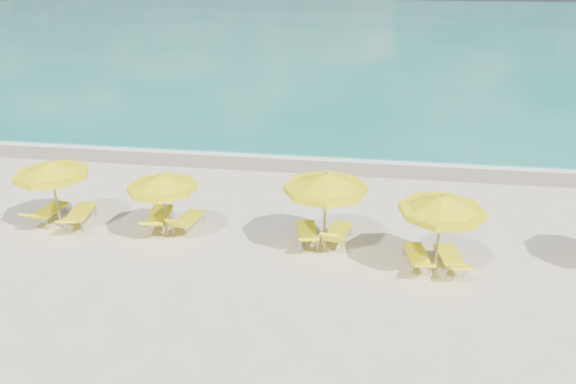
# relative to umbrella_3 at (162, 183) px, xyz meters

# --- Properties ---
(ground_plane) EXTENTS (120.00, 120.00, 0.00)m
(ground_plane) POSITION_rel_umbrella_3_xyz_m (3.53, -0.30, -1.78)
(ground_plane) COLOR beige
(ocean) EXTENTS (120.00, 80.00, 0.30)m
(ocean) POSITION_rel_umbrella_3_xyz_m (3.53, 47.70, -1.78)
(ocean) COLOR #167F67
(ocean) RESTS_ON ground
(wet_sand_band) EXTENTS (120.00, 2.60, 0.01)m
(wet_sand_band) POSITION_rel_umbrella_3_xyz_m (3.53, 7.10, -1.78)
(wet_sand_band) COLOR tan
(wet_sand_band) RESTS_ON ground
(foam_line) EXTENTS (120.00, 1.20, 0.03)m
(foam_line) POSITION_rel_umbrella_3_xyz_m (3.53, 7.90, -1.78)
(foam_line) COLOR white
(foam_line) RESTS_ON ground
(whitecap_near) EXTENTS (14.00, 0.36, 0.05)m
(whitecap_near) POSITION_rel_umbrella_3_xyz_m (-2.47, 16.70, -1.78)
(whitecap_near) COLOR white
(whitecap_near) RESTS_ON ground
(whitecap_far) EXTENTS (18.00, 0.30, 0.05)m
(whitecap_far) POSITION_rel_umbrella_3_xyz_m (11.53, 23.70, -1.78)
(whitecap_far) COLOR white
(whitecap_far) RESTS_ON ground
(umbrella_2) EXTENTS (2.25, 2.25, 2.25)m
(umbrella_2) POSITION_rel_umbrella_3_xyz_m (-3.54, 0.18, 0.14)
(umbrella_2) COLOR #A78253
(umbrella_2) RESTS_ON ground
(umbrella_3) EXTENTS (2.49, 2.49, 2.08)m
(umbrella_3) POSITION_rel_umbrella_3_xyz_m (0.00, 0.00, 0.00)
(umbrella_3) COLOR #A78253
(umbrella_3) RESTS_ON ground
(umbrella_4) EXTENTS (2.61, 2.61, 2.41)m
(umbrella_4) POSITION_rel_umbrella_3_xyz_m (4.76, 0.01, 0.27)
(umbrella_4) COLOR #A78253
(umbrella_4) RESTS_ON ground
(umbrella_5) EXTENTS (2.67, 2.67, 2.28)m
(umbrella_5) POSITION_rel_umbrella_3_xyz_m (7.84, -0.80, 0.17)
(umbrella_5) COLOR #A78253
(umbrella_5) RESTS_ON ground
(lounger_2_left) EXTENTS (0.69, 1.78, 0.76)m
(lounger_2_left) POSITION_rel_umbrella_3_xyz_m (-4.08, 0.49, -1.56)
(lounger_2_left) COLOR #A5A8AD
(lounger_2_left) RESTS_ON ground
(lounger_2_right) EXTENTS (0.87, 1.98, 0.68)m
(lounger_2_right) POSITION_rel_umbrella_3_xyz_m (-3.01, 0.46, -1.55)
(lounger_2_right) COLOR #A5A8AD
(lounger_2_right) RESTS_ON ground
(lounger_3_left) EXTENTS (0.93, 2.06, 0.80)m
(lounger_3_left) POSITION_rel_umbrella_3_xyz_m (-0.44, 0.56, -1.54)
(lounger_3_left) COLOR #A5A8AD
(lounger_3_left) RESTS_ON ground
(lounger_3_right) EXTENTS (0.79, 1.70, 0.80)m
(lounger_3_right) POSITION_rel_umbrella_3_xyz_m (0.49, 0.57, -1.57)
(lounger_3_right) COLOR #A5A8AD
(lounger_3_right) RESTS_ON ground
(lounger_4_left) EXTENTS (0.90, 1.86, 0.73)m
(lounger_4_left) POSITION_rel_umbrella_3_xyz_m (4.23, 0.25, -1.56)
(lounger_4_left) COLOR #A5A8AD
(lounger_4_left) RESTS_ON ground
(lounger_4_right) EXTENTS (0.84, 1.79, 0.83)m
(lounger_4_right) POSITION_rel_umbrella_3_xyz_m (5.13, 0.33, -1.56)
(lounger_4_right) COLOR #A5A8AD
(lounger_4_right) RESTS_ON ground
(lounger_5_left) EXTENTS (0.77, 1.76, 0.64)m
(lounger_5_left) POSITION_rel_umbrella_3_xyz_m (7.36, -0.62, -1.58)
(lounger_5_left) COLOR #A5A8AD
(lounger_5_left) RESTS_ON ground
(lounger_5_right) EXTENTS (0.86, 1.84, 0.65)m
(lounger_5_right) POSITION_rel_umbrella_3_xyz_m (8.25, -0.59, -1.57)
(lounger_5_right) COLOR #A5A8AD
(lounger_5_right) RESTS_ON ground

